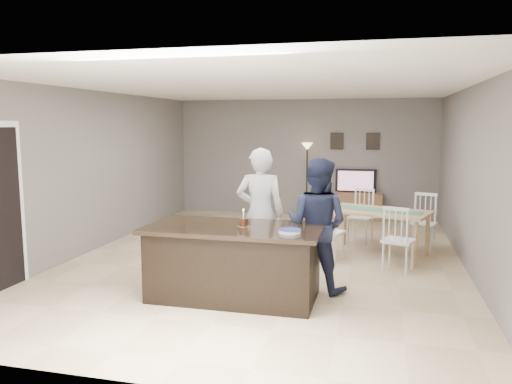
% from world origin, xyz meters
% --- Properties ---
extents(floor, '(8.00, 8.00, 0.00)m').
position_xyz_m(floor, '(0.00, 0.00, 0.00)').
color(floor, tan).
rests_on(floor, ground).
extents(room_shell, '(8.00, 8.00, 8.00)m').
position_xyz_m(room_shell, '(0.00, 0.00, 1.68)').
color(room_shell, slate).
rests_on(room_shell, floor).
extents(kitchen_island, '(2.15, 1.10, 0.90)m').
position_xyz_m(kitchen_island, '(0.00, -1.80, 0.45)').
color(kitchen_island, black).
rests_on(kitchen_island, floor).
extents(tv_console, '(1.20, 0.40, 0.60)m').
position_xyz_m(tv_console, '(1.20, 3.77, 0.30)').
color(tv_console, brown).
rests_on(tv_console, floor).
extents(television, '(0.91, 0.12, 0.53)m').
position_xyz_m(television, '(1.20, 3.84, 0.86)').
color(television, black).
rests_on(television, tv_console).
extents(tv_screen_glow, '(0.78, 0.00, 0.78)m').
position_xyz_m(tv_screen_glow, '(1.20, 3.76, 0.87)').
color(tv_screen_glow, '#FC5C1C').
rests_on(tv_screen_glow, tv_console).
extents(picture_frames, '(1.10, 0.02, 0.38)m').
position_xyz_m(picture_frames, '(1.15, 3.98, 1.75)').
color(picture_frames, black).
rests_on(picture_frames, room_shell).
extents(woman, '(0.72, 0.53, 1.82)m').
position_xyz_m(woman, '(0.13, -0.96, 0.91)').
color(woman, '#BCBCC1').
rests_on(woman, floor).
extents(man, '(0.98, 0.85, 1.72)m').
position_xyz_m(man, '(0.95, -1.25, 0.86)').
color(man, '#1A1F39').
rests_on(man, floor).
extents(birthday_cake, '(0.14, 0.14, 0.22)m').
position_xyz_m(birthday_cake, '(0.12, -1.78, 0.95)').
color(birthday_cake, gold).
rests_on(birthday_cake, kitchen_island).
extents(plate_stack, '(0.26, 0.26, 0.04)m').
position_xyz_m(plate_stack, '(0.73, -2.01, 0.92)').
color(plate_stack, white).
rests_on(plate_stack, kitchen_island).
extents(dining_table, '(1.99, 2.17, 0.97)m').
position_xyz_m(dining_table, '(1.71, 0.70, 0.62)').
color(dining_table, tan).
rests_on(dining_table, floor).
extents(floor_lamp, '(0.26, 0.26, 1.71)m').
position_xyz_m(floor_lamp, '(0.10, 3.79, 1.33)').
color(floor_lamp, black).
rests_on(floor_lamp, floor).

